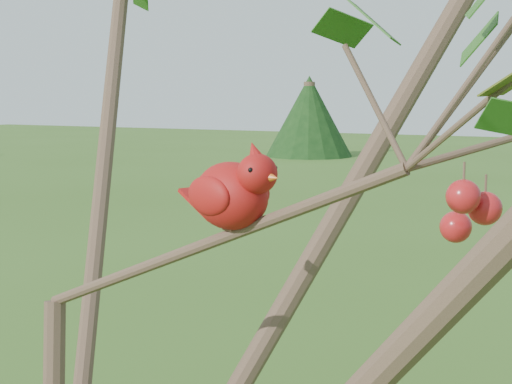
% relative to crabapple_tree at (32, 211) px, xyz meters
% --- Properties ---
extents(crabapple_tree, '(2.35, 2.05, 2.95)m').
position_rel_crabapple_tree_xyz_m(crabapple_tree, '(0.00, 0.00, 0.00)').
color(crabapple_tree, '#423023').
rests_on(crabapple_tree, ground).
extents(cardinal, '(0.19, 0.12, 0.14)m').
position_rel_crabapple_tree_xyz_m(cardinal, '(0.28, 0.09, 0.03)').
color(cardinal, red).
rests_on(cardinal, ground).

